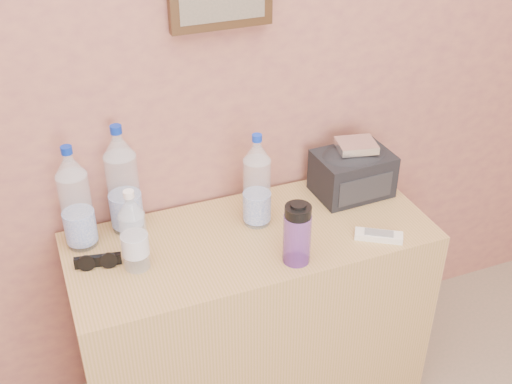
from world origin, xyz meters
TOP-DOWN VIEW (x-y plane):
  - dresser at (0.16, 1.75)m, footprint 1.12×0.47m
  - pet_large_a at (-0.32, 1.90)m, footprint 0.09×0.09m
  - pet_large_b at (-0.18, 1.93)m, footprint 0.10×0.10m
  - pet_large_c at (0.20, 1.81)m, footprint 0.08×0.08m
  - pet_small at (-0.19, 1.73)m, footprint 0.07×0.07m
  - nalgene_bottle at (0.24, 1.59)m, footprint 0.08×0.08m
  - sunglasses at (-0.30, 1.77)m, footprint 0.14×0.07m
  - ac_remote at (0.51, 1.59)m, footprint 0.15×0.12m
  - toiletry_bag at (0.56, 1.85)m, footprint 0.25×0.18m
  - foil_packet at (0.57, 1.85)m, footprint 0.14×0.12m

SIDE VIEW (x-z plane):
  - dresser at x=0.16m, z-range 0.00..0.70m
  - ac_remote at x=0.51m, z-range 0.70..0.72m
  - sunglasses at x=-0.30m, z-range 0.70..0.73m
  - toiletry_bag at x=0.56m, z-range 0.70..0.86m
  - nalgene_bottle at x=0.24m, z-range 0.70..0.89m
  - pet_small at x=-0.19m, z-range 0.68..0.94m
  - pet_large_c at x=0.20m, z-range 0.68..0.99m
  - pet_large_a at x=-0.32m, z-range 0.68..1.01m
  - pet_large_b at x=-0.18m, z-range 0.68..1.03m
  - foil_packet at x=0.57m, z-range 0.86..0.89m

